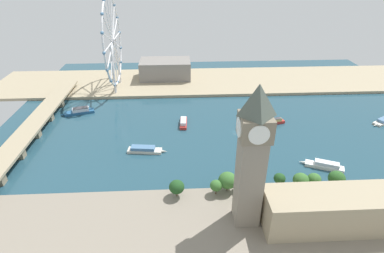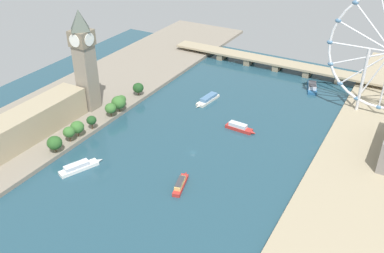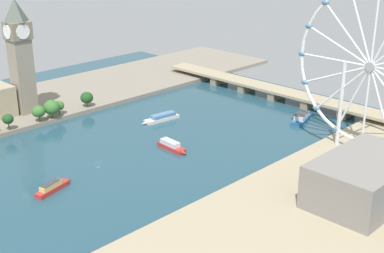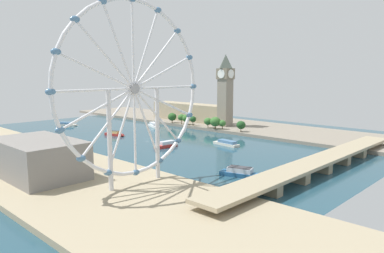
{
  "view_description": "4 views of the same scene",
  "coord_description": "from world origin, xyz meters",
  "px_view_note": "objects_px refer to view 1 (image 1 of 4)",
  "views": [
    {
      "loc": [
        -225.04,
        48.55,
        129.62
      ],
      "look_at": [
        -20.07,
        37.81,
        17.1
      ],
      "focal_mm": 28.47,
      "sensor_mm": 36.0,
      "label": 1
    },
    {
      "loc": [
        120.77,
        -215.27,
        164.76
      ],
      "look_at": [
        -1.03,
        0.36,
        20.28
      ],
      "focal_mm": 39.97,
      "sensor_mm": 36.0,
      "label": 2
    },
    {
      "loc": [
        238.16,
        -163.61,
        129.16
      ],
      "look_at": [
        15.22,
        61.6,
        10.03
      ],
      "focal_mm": 50.61,
      "sensor_mm": 36.0,
      "label": 3
    },
    {
      "loc": [
        222.1,
        271.72,
        62.87
      ],
      "look_at": [
        -6.84,
        52.94,
        16.54
      ],
      "focal_mm": 34.6,
      "sensor_mm": 36.0,
      "label": 4
    }
  ],
  "objects_px": {
    "tour_boat_1": "(79,111)",
    "ferris_wheel": "(113,42)",
    "tour_boat_2": "(273,122)",
    "river_bridge": "(29,131)",
    "tour_boat_4": "(324,165)",
    "tour_boat_3": "(145,150)",
    "parliament_block": "(367,209)",
    "riverside_hall": "(165,69)",
    "clock_tower": "(252,157)",
    "tour_boat_5": "(384,121)",
    "tour_boat_0": "(183,122)"
  },
  "relations": [
    {
      "from": "tour_boat_4",
      "to": "parliament_block",
      "type": "bearing_deg",
      "value": 109.35
    },
    {
      "from": "clock_tower",
      "to": "tour_boat_5",
      "type": "distance_m",
      "value": 193.2
    },
    {
      "from": "tour_boat_1",
      "to": "tour_boat_2",
      "type": "height_order",
      "value": "tour_boat_1"
    },
    {
      "from": "tour_boat_3",
      "to": "tour_boat_5",
      "type": "relative_size",
      "value": 1.13
    },
    {
      "from": "tour_boat_2",
      "to": "tour_boat_4",
      "type": "xyz_separation_m",
      "value": [
        -66.69,
        -17.36,
        0.03
      ]
    },
    {
      "from": "riverside_hall",
      "to": "tour_boat_1",
      "type": "relative_size",
      "value": 1.9
    },
    {
      "from": "riverside_hall",
      "to": "tour_boat_5",
      "type": "xyz_separation_m",
      "value": [
        -122.6,
        -200.59,
        -11.96
      ]
    },
    {
      "from": "river_bridge",
      "to": "tour_boat_4",
      "type": "height_order",
      "value": "river_bridge"
    },
    {
      "from": "parliament_block",
      "to": "ferris_wheel",
      "type": "height_order",
      "value": "ferris_wheel"
    },
    {
      "from": "clock_tower",
      "to": "ferris_wheel",
      "type": "relative_size",
      "value": 0.81
    },
    {
      "from": "river_bridge",
      "to": "tour_boat_3",
      "type": "distance_m",
      "value": 100.67
    },
    {
      "from": "riverside_hall",
      "to": "tour_boat_1",
      "type": "height_order",
      "value": "riverside_hall"
    },
    {
      "from": "tour_boat_2",
      "to": "ferris_wheel",
      "type": "bearing_deg",
      "value": -45.8
    },
    {
      "from": "river_bridge",
      "to": "tour_boat_4",
      "type": "bearing_deg",
      "value": -103.63
    },
    {
      "from": "tour_boat_0",
      "to": "tour_boat_2",
      "type": "distance_m",
      "value": 80.52
    },
    {
      "from": "parliament_block",
      "to": "river_bridge",
      "type": "relative_size",
      "value": 0.49
    },
    {
      "from": "tour_boat_1",
      "to": "tour_boat_5",
      "type": "height_order",
      "value": "tour_boat_1"
    },
    {
      "from": "tour_boat_1",
      "to": "tour_boat_3",
      "type": "height_order",
      "value": "tour_boat_1"
    },
    {
      "from": "tour_boat_1",
      "to": "riverside_hall",
      "type": "bearing_deg",
      "value": -148.96
    },
    {
      "from": "ferris_wheel",
      "to": "tour_boat_4",
      "type": "xyz_separation_m",
      "value": [
        -157.16,
        -169.32,
        -51.63
      ]
    },
    {
      "from": "parliament_block",
      "to": "tour_boat_4",
      "type": "xyz_separation_m",
      "value": [
        54.93,
        -3.85,
        -11.56
      ]
    },
    {
      "from": "clock_tower",
      "to": "tour_boat_5",
      "type": "relative_size",
      "value": 2.93
    },
    {
      "from": "tour_boat_0",
      "to": "ferris_wheel",
      "type": "bearing_deg",
      "value": 42.58
    },
    {
      "from": "parliament_block",
      "to": "tour_boat_1",
      "type": "distance_m",
      "value": 246.32
    },
    {
      "from": "tour_boat_2",
      "to": "tour_boat_4",
      "type": "height_order",
      "value": "tour_boat_2"
    },
    {
      "from": "tour_boat_1",
      "to": "tour_boat_4",
      "type": "relative_size",
      "value": 1.07
    },
    {
      "from": "ferris_wheel",
      "to": "tour_boat_0",
      "type": "bearing_deg",
      "value": -140.57
    },
    {
      "from": "riverside_hall",
      "to": "tour_boat_0",
      "type": "xyz_separation_m",
      "value": [
        -116.89,
        -18.6,
        -11.51
      ]
    },
    {
      "from": "tour_boat_0",
      "to": "tour_boat_2",
      "type": "height_order",
      "value": "tour_boat_0"
    },
    {
      "from": "river_bridge",
      "to": "tour_boat_3",
      "type": "xyz_separation_m",
      "value": [
        -27.45,
        -96.77,
        -4.14
      ]
    },
    {
      "from": "parliament_block",
      "to": "tour_boat_0",
      "type": "bearing_deg",
      "value": 36.91
    },
    {
      "from": "ferris_wheel",
      "to": "river_bridge",
      "type": "bearing_deg",
      "value": 151.23
    },
    {
      "from": "clock_tower",
      "to": "tour_boat_3",
      "type": "height_order",
      "value": "clock_tower"
    },
    {
      "from": "tour_boat_4",
      "to": "ferris_wheel",
      "type": "bearing_deg",
      "value": -19.51
    },
    {
      "from": "parliament_block",
      "to": "tour_boat_3",
      "type": "distance_m",
      "value": 150.03
    },
    {
      "from": "river_bridge",
      "to": "tour_boat_5",
      "type": "xyz_separation_m",
      "value": [
        9.77,
        -309.76,
        -4.31
      ]
    },
    {
      "from": "riverside_hall",
      "to": "tour_boat_0",
      "type": "distance_m",
      "value": 118.91
    },
    {
      "from": "river_bridge",
      "to": "tour_boat_3",
      "type": "bearing_deg",
      "value": -105.83
    },
    {
      "from": "parliament_block",
      "to": "river_bridge",
      "type": "distance_m",
      "value": 247.47
    },
    {
      "from": "tour_boat_0",
      "to": "tour_boat_5",
      "type": "xyz_separation_m",
      "value": [
        -5.71,
        -181.99,
        -0.45
      ]
    },
    {
      "from": "tour_boat_0",
      "to": "tour_boat_1",
      "type": "xyz_separation_m",
      "value": [
        27.4,
        99.11,
        0.09
      ]
    },
    {
      "from": "riverside_hall",
      "to": "tour_boat_4",
      "type": "relative_size",
      "value": 2.03
    },
    {
      "from": "tour_boat_0",
      "to": "tour_boat_1",
      "type": "bearing_deg",
      "value": 77.69
    },
    {
      "from": "tour_boat_0",
      "to": "tour_boat_1",
      "type": "relative_size",
      "value": 0.78
    },
    {
      "from": "tour_boat_3",
      "to": "ferris_wheel",
      "type": "bearing_deg",
      "value": 113.98
    },
    {
      "from": "tour_boat_0",
      "to": "tour_boat_5",
      "type": "distance_m",
      "value": 182.08
    },
    {
      "from": "parliament_block",
      "to": "riverside_hall",
      "type": "height_order",
      "value": "riverside_hall"
    },
    {
      "from": "tour_boat_1",
      "to": "ferris_wheel",
      "type": "bearing_deg",
      "value": -131.84
    },
    {
      "from": "parliament_block",
      "to": "tour_boat_3",
      "type": "bearing_deg",
      "value": 56.66
    },
    {
      "from": "tour_boat_2",
      "to": "tour_boat_3",
      "type": "relative_size",
      "value": 0.8
    }
  ]
}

